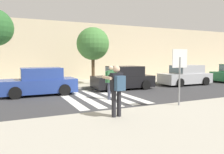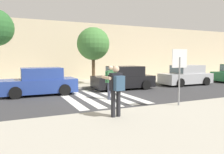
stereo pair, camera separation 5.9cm
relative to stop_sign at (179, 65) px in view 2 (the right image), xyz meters
name	(u,v)px [view 2 (the right image)]	position (x,y,z in m)	size (l,w,h in m)	color
ground_plane	(100,98)	(-2.08, 3.66, -1.83)	(120.00, 120.00, 0.00)	#38383A
sidewalk_near	(183,133)	(-2.08, -2.54, -1.76)	(60.00, 6.00, 0.14)	#B2AD9E
sidewalk_far	(72,84)	(-2.08, 9.66, -1.76)	(60.00, 4.80, 0.14)	#B2AD9E
building_facade_far	(60,52)	(-2.08, 14.06, 0.79)	(56.00, 4.00, 5.25)	beige
crosswalk_stripe_0	(70,99)	(-3.68, 3.86, -1.83)	(0.44, 5.20, 0.01)	silver
crosswalk_stripe_1	(85,98)	(-2.88, 3.86, -1.83)	(0.44, 5.20, 0.01)	silver
crosswalk_stripe_2	(99,97)	(-2.08, 3.86, -1.83)	(0.44, 5.20, 0.01)	silver
crosswalk_stripe_3	(112,96)	(-1.28, 3.86, -1.83)	(0.44, 5.20, 0.01)	silver
crosswalk_stripe_4	(125,95)	(-0.48, 3.86, -1.83)	(0.44, 5.20, 0.01)	silver
stop_sign	(179,65)	(0.00, 0.00, 0.00)	(0.76, 0.08, 2.34)	gray
photographer_with_backpack	(116,87)	(-3.15, -0.54, -0.67)	(0.62, 0.87, 1.72)	#232328
pedestrian_crossing	(111,81)	(-1.77, 2.94, -0.86)	(0.55, 0.35, 1.72)	#474C60
parked_car_blue	(40,82)	(-4.87, 5.96, -1.11)	(4.10, 1.92, 1.55)	#284293
parked_car_black	(124,78)	(0.54, 5.96, -1.11)	(4.10, 1.92, 1.55)	black
parked_car_silver	(186,76)	(6.01, 5.96, -1.11)	(4.10, 1.92, 1.55)	#B7BABF
street_tree_center	(93,44)	(-0.74, 8.43, 1.30)	(2.43, 2.43, 4.22)	brown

